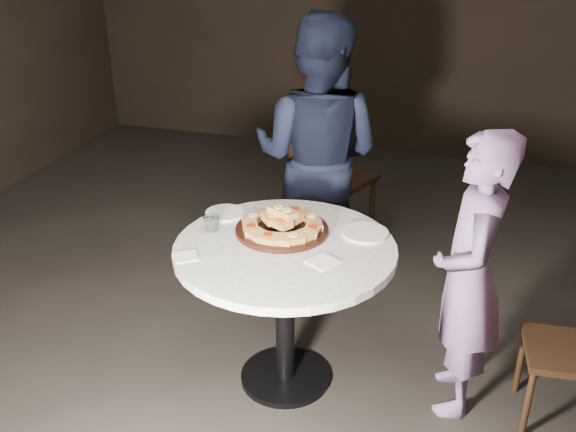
% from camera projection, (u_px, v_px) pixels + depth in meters
% --- Properties ---
extents(floor, '(7.00, 7.00, 0.00)m').
position_uv_depth(floor, '(282.00, 360.00, 3.48)').
color(floor, black).
rests_on(floor, ground).
extents(table, '(1.32, 1.32, 0.79)m').
position_uv_depth(table, '(285.00, 272.00, 3.07)').
color(table, black).
rests_on(table, ground).
extents(serving_board, '(0.49, 0.49, 0.02)m').
position_uv_depth(serving_board, '(282.00, 230.00, 3.13)').
color(serving_board, black).
rests_on(serving_board, table).
extents(focaccia_pile, '(0.41, 0.40, 0.11)m').
position_uv_depth(focaccia_pile, '(282.00, 222.00, 3.11)').
color(focaccia_pile, '#AF8044').
rests_on(focaccia_pile, serving_board).
extents(plate_left, '(0.26, 0.26, 0.01)m').
position_uv_depth(plate_left, '(225.00, 213.00, 3.31)').
color(plate_left, white).
rests_on(plate_left, table).
extents(plate_right, '(0.29, 0.29, 0.01)m').
position_uv_depth(plate_right, '(365.00, 233.00, 3.11)').
color(plate_right, white).
rests_on(plate_right, table).
extents(water_glass, '(0.10, 0.10, 0.08)m').
position_uv_depth(water_glass, '(211.00, 224.00, 3.13)').
color(water_glass, silver).
rests_on(water_glass, table).
extents(napkin_near, '(0.15, 0.15, 0.01)m').
position_uv_depth(napkin_near, '(186.00, 256.00, 2.90)').
color(napkin_near, white).
rests_on(napkin_near, table).
extents(napkin_far, '(0.16, 0.16, 0.01)m').
position_uv_depth(napkin_far, '(323.00, 262.00, 2.86)').
color(napkin_far, white).
rests_on(napkin_far, table).
extents(chair_far, '(0.60, 0.62, 0.98)m').
position_uv_depth(chair_far, '(327.00, 173.00, 4.43)').
color(chair_far, black).
rests_on(chair_far, ground).
extents(diner_navy, '(0.89, 0.73, 1.72)m').
position_uv_depth(diner_navy, '(317.00, 157.00, 3.88)').
color(diner_navy, black).
rests_on(diner_navy, ground).
extents(diner_teal, '(0.38, 0.54, 1.40)m').
position_uv_depth(diner_teal, '(469.00, 277.00, 2.91)').
color(diner_teal, slate).
rests_on(diner_teal, ground).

